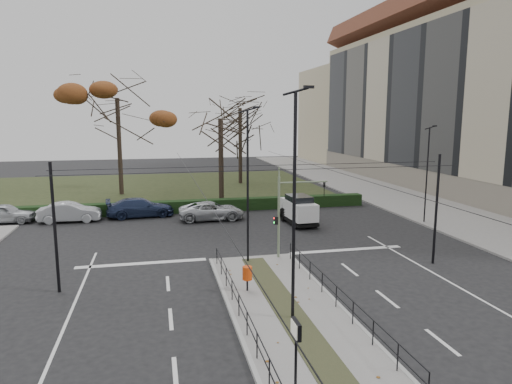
% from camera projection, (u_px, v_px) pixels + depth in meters
% --- Properties ---
extents(ground, '(140.00, 140.00, 0.00)m').
position_uv_depth(ground, '(273.00, 291.00, 21.04)').
color(ground, black).
rests_on(ground, ground).
extents(median_island, '(4.40, 15.00, 0.14)m').
position_uv_depth(median_island, '(288.00, 312.00, 18.62)').
color(median_island, slate).
rests_on(median_island, ground).
extents(sidewalk_east, '(8.00, 90.00, 0.14)m').
position_uv_depth(sidewalk_east, '(391.00, 196.00, 46.05)').
color(sidewalk_east, slate).
rests_on(sidewalk_east, ground).
extents(park, '(38.00, 26.00, 0.10)m').
position_uv_depth(park, '(148.00, 189.00, 50.59)').
color(park, '#262F17').
rests_on(park, ground).
extents(hedge, '(38.00, 1.00, 1.00)m').
position_uv_depth(hedge, '(146.00, 208.00, 37.61)').
color(hedge, black).
rests_on(hedge, ground).
extents(apartment_block, '(13.09, 52.10, 21.64)m').
position_uv_depth(apartment_block, '(472.00, 93.00, 48.37)').
color(apartment_block, '#BCAF88').
rests_on(apartment_block, ground).
extents(median_railing, '(4.14, 13.24, 0.92)m').
position_uv_depth(median_railing, '(289.00, 292.00, 18.38)').
color(median_railing, black).
rests_on(median_railing, median_island).
extents(catenary, '(20.00, 34.00, 6.00)m').
position_uv_depth(catenary, '(265.00, 211.00, 22.04)').
color(catenary, black).
rests_on(catenary, ground).
extents(traffic_light, '(3.11, 1.76, 4.57)m').
position_uv_depth(traffic_light, '(283.00, 210.00, 25.30)').
color(traffic_light, slate).
rests_on(traffic_light, median_island).
extents(litter_bin, '(0.44, 0.44, 1.13)m').
position_uv_depth(litter_bin, '(247.00, 274.00, 20.58)').
color(litter_bin, black).
rests_on(litter_bin, median_island).
extents(info_panel, '(0.13, 0.62, 2.36)m').
position_uv_depth(info_panel, '(296.00, 338.00, 12.38)').
color(info_panel, black).
rests_on(info_panel, median_island).
extents(streetlamp_median_near, '(0.75, 0.15, 8.93)m').
position_uv_depth(streetlamp_median_near, '(295.00, 204.00, 17.18)').
color(streetlamp_median_near, black).
rests_on(streetlamp_median_near, median_island).
extents(streetlamp_median_far, '(0.70, 0.14, 8.34)m').
position_uv_depth(streetlamp_median_far, '(248.00, 184.00, 24.25)').
color(streetlamp_median_far, black).
rests_on(streetlamp_median_far, median_island).
extents(streetlamp_sidewalk, '(0.60, 0.12, 7.18)m').
position_uv_depth(streetlamp_sidewalk, '(427.00, 174.00, 33.70)').
color(streetlamp_sidewalk, black).
rests_on(streetlamp_sidewalk, sidewalk_east).
extents(parked_car_first, '(4.45, 1.99, 1.49)m').
position_uv_depth(parked_car_first, '(4.00, 213.00, 34.39)').
color(parked_car_first, '#B3B6BB').
rests_on(parked_car_first, ground).
extents(parked_car_second, '(4.58, 1.64, 1.50)m').
position_uv_depth(parked_car_second, '(70.00, 212.00, 34.75)').
color(parked_car_second, '#B3B6BB').
rests_on(parked_car_second, ground).
extents(parked_car_third, '(5.43, 2.64, 1.52)m').
position_uv_depth(parked_car_third, '(140.00, 207.00, 36.51)').
color(parked_car_third, '#202C4C').
rests_on(parked_car_third, ground).
extents(parked_car_fourth, '(5.09, 2.39, 1.41)m').
position_uv_depth(parked_car_fourth, '(212.00, 211.00, 35.49)').
color(parked_car_fourth, '#B3B6BB').
rests_on(parked_car_fourth, ground).
extents(white_van, '(2.03, 4.03, 2.17)m').
position_uv_depth(white_van, '(299.00, 209.00, 33.93)').
color(white_van, silver).
rests_on(white_van, ground).
extents(rust_tree, '(9.49, 9.49, 12.73)m').
position_uv_depth(rust_tree, '(117.00, 98.00, 45.22)').
color(rust_tree, black).
rests_on(rust_tree, park).
extents(bare_tree_center, '(7.35, 7.35, 11.76)m').
position_uv_depth(bare_tree_center, '(240.00, 114.00, 53.18)').
color(bare_tree_center, black).
rests_on(bare_tree_center, park).
extents(bare_tree_near, '(7.12, 7.12, 10.24)m').
position_uv_depth(bare_tree_near, '(221.00, 125.00, 39.69)').
color(bare_tree_near, black).
rests_on(bare_tree_near, park).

